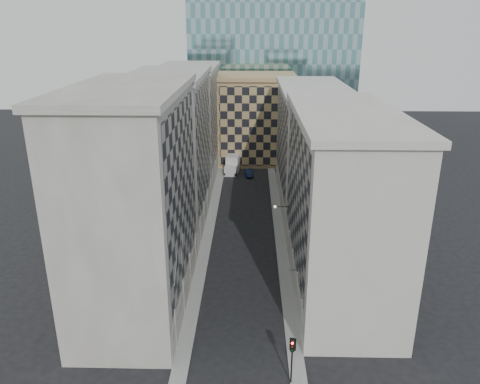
# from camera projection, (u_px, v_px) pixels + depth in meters

# --- Properties ---
(ground) EXTENTS (260.00, 260.00, 0.00)m
(ground) POSITION_uv_depth(u_px,v_px,m) (239.00, 370.00, 41.87)
(ground) COLOR black
(ground) RESTS_ON ground
(sidewalk_west) EXTENTS (1.50, 100.00, 0.15)m
(sidewalk_west) POSITION_uv_depth(u_px,v_px,m) (209.00, 229.00, 70.13)
(sidewalk_west) COLOR gray
(sidewalk_west) RESTS_ON ground
(sidewalk_east) EXTENTS (1.50, 100.00, 0.15)m
(sidewalk_east) POSITION_uv_depth(u_px,v_px,m) (279.00, 230.00, 69.89)
(sidewalk_east) COLOR gray
(sidewalk_east) RESTS_ON ground
(bldg_left_a) EXTENTS (10.80, 22.80, 23.70)m
(bldg_left_a) POSITION_uv_depth(u_px,v_px,m) (136.00, 202.00, 48.38)
(bldg_left_a) COLOR gray
(bldg_left_a) RESTS_ON ground
(bldg_left_b) EXTENTS (10.80, 22.80, 22.70)m
(bldg_left_b) POSITION_uv_depth(u_px,v_px,m) (171.00, 151.00, 69.21)
(bldg_left_b) COLOR #98968D
(bldg_left_b) RESTS_ON ground
(bldg_left_c) EXTENTS (10.80, 22.80, 21.70)m
(bldg_left_c) POSITION_uv_depth(u_px,v_px,m) (190.00, 124.00, 90.03)
(bldg_left_c) COLOR gray
(bldg_left_c) RESTS_ON ground
(bldg_right_a) EXTENTS (10.80, 26.80, 20.70)m
(bldg_right_a) POSITION_uv_depth(u_px,v_px,m) (339.00, 203.00, 52.15)
(bldg_right_a) COLOR #AFACA0
(bldg_right_a) RESTS_ON ground
(bldg_right_b) EXTENTS (10.80, 28.80, 19.70)m
(bldg_right_b) POSITION_uv_depth(u_px,v_px,m) (311.00, 146.00, 77.66)
(bldg_right_b) COLOR #AFACA0
(bldg_right_b) RESTS_ON ground
(tan_block) EXTENTS (16.80, 14.80, 18.80)m
(tan_block) POSITION_uv_depth(u_px,v_px,m) (256.00, 118.00, 102.32)
(tan_block) COLOR tan
(tan_block) RESTS_ON ground
(church_tower) EXTENTS (7.20, 7.20, 51.50)m
(church_tower) POSITION_uv_depth(u_px,v_px,m) (248.00, 32.00, 109.59)
(church_tower) COLOR #2D2923
(church_tower) RESTS_ON ground
(flagpoles_left) EXTENTS (0.10, 6.33, 2.33)m
(flagpoles_left) POSITION_uv_depth(u_px,v_px,m) (179.00, 258.00, 44.89)
(flagpoles_left) COLOR gray
(flagpoles_left) RESTS_ON ground
(bracket_lamp) EXTENTS (1.98, 0.36, 0.36)m
(bracket_lamp) POSITION_uv_depth(u_px,v_px,m) (276.00, 207.00, 62.17)
(bracket_lamp) COLOR black
(bracket_lamp) RESTS_ON ground
(traffic_light) EXTENTS (0.55, 0.52, 4.40)m
(traffic_light) POSITION_uv_depth(u_px,v_px,m) (292.00, 352.00, 39.26)
(traffic_light) COLOR black
(traffic_light) RESTS_ON sidewalk_east
(box_truck) EXTENTS (3.22, 6.45, 3.40)m
(box_truck) POSITION_uv_depth(u_px,v_px,m) (233.00, 165.00, 96.44)
(box_truck) COLOR silver
(box_truck) RESTS_ON ground
(dark_car) EXTENTS (1.90, 4.24, 1.35)m
(dark_car) POSITION_uv_depth(u_px,v_px,m) (249.00, 173.00, 94.09)
(dark_car) COLOR #0D1933
(dark_car) RESTS_ON ground
(shop_sign) EXTENTS (1.13, 0.68, 0.75)m
(shop_sign) POSITION_uv_depth(u_px,v_px,m) (287.00, 273.00, 50.50)
(shop_sign) COLOR black
(shop_sign) RESTS_ON ground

